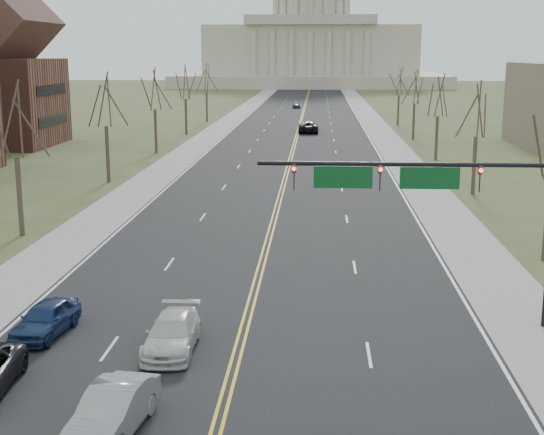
# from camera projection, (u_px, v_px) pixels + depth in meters

# --- Properties ---
(road) EXTENTS (20.00, 380.00, 0.01)m
(road) POSITION_uv_depth(u_px,v_px,m) (301.00, 121.00, 126.51)
(road) COLOR black
(road) RESTS_ON ground
(cross_road) EXTENTS (120.00, 14.00, 0.01)m
(cross_road) POSITION_uv_depth(u_px,v_px,m) (225.00, 398.00, 25.09)
(cross_road) COLOR black
(cross_road) RESTS_ON ground
(sidewalk_left) EXTENTS (4.00, 380.00, 0.03)m
(sidewalk_left) POSITION_uv_depth(u_px,v_px,m) (229.00, 121.00, 127.22)
(sidewalk_left) COLOR gray
(sidewalk_left) RESTS_ON ground
(sidewalk_right) EXTENTS (4.00, 380.00, 0.03)m
(sidewalk_right) POSITION_uv_depth(u_px,v_px,m) (373.00, 121.00, 125.79)
(sidewalk_right) COLOR gray
(sidewalk_right) RESTS_ON ground
(center_line) EXTENTS (0.42, 380.00, 0.01)m
(center_line) POSITION_uv_depth(u_px,v_px,m) (301.00, 121.00, 126.50)
(center_line) COLOR gold
(center_line) RESTS_ON road
(edge_line_left) EXTENTS (0.15, 380.00, 0.01)m
(edge_line_left) POSITION_uv_depth(u_px,v_px,m) (242.00, 121.00, 127.09)
(edge_line_left) COLOR silver
(edge_line_left) RESTS_ON road
(edge_line_right) EXTENTS (0.15, 380.00, 0.01)m
(edge_line_right) POSITION_uv_depth(u_px,v_px,m) (360.00, 121.00, 125.92)
(edge_line_right) COLOR silver
(edge_line_right) RESTS_ON road
(capitol) EXTENTS (90.00, 60.00, 50.00)m
(capitol) POSITION_uv_depth(u_px,v_px,m) (311.00, 44.00, 259.92)
(capitol) COLOR #B8AF99
(capitol) RESTS_ON ground
(signal_mast) EXTENTS (12.12, 0.44, 7.20)m
(signal_mast) POSITION_uv_depth(u_px,v_px,m) (428.00, 190.00, 30.73)
(signal_mast) COLOR black
(signal_mast) RESTS_ON ground
(tree_l_0) EXTENTS (3.96, 3.96, 9.00)m
(tree_l_0) POSITION_uv_depth(u_px,v_px,m) (14.00, 125.00, 45.99)
(tree_l_0) COLOR #3A2F22
(tree_l_0) RESTS_ON ground
(tree_r_1) EXTENTS (3.74, 3.74, 8.50)m
(tree_r_1) POSITION_uv_depth(u_px,v_px,m) (477.00, 113.00, 59.82)
(tree_r_1) COLOR #3A2F22
(tree_r_1) RESTS_ON ground
(tree_l_1) EXTENTS (3.96, 3.96, 9.00)m
(tree_l_1) POSITION_uv_depth(u_px,v_px,m) (105.00, 103.00, 65.49)
(tree_l_1) COLOR #3A2F22
(tree_l_1) RESTS_ON ground
(tree_r_2) EXTENTS (3.74, 3.74, 8.50)m
(tree_r_2) POSITION_uv_depth(u_px,v_px,m) (438.00, 98.00, 79.33)
(tree_r_2) COLOR #3A2F22
(tree_r_2) RESTS_ON ground
(tree_l_2) EXTENTS (3.96, 3.96, 9.00)m
(tree_l_2) POSITION_uv_depth(u_px,v_px,m) (154.00, 92.00, 85.00)
(tree_l_2) COLOR #3A2F22
(tree_l_2) RESTS_ON ground
(tree_r_3) EXTENTS (3.74, 3.74, 8.50)m
(tree_r_3) POSITION_uv_depth(u_px,v_px,m) (415.00, 89.00, 98.83)
(tree_r_3) COLOR #3A2F22
(tree_r_3) RESTS_ON ground
(tree_l_3) EXTENTS (3.96, 3.96, 9.00)m
(tree_l_3) POSITION_uv_depth(u_px,v_px,m) (185.00, 84.00, 104.50)
(tree_l_3) COLOR #3A2F22
(tree_l_3) RESTS_ON ground
(tree_r_4) EXTENTS (3.74, 3.74, 8.50)m
(tree_r_4) POSITION_uv_depth(u_px,v_px,m) (399.00, 83.00, 118.33)
(tree_r_4) COLOR #3A2F22
(tree_r_4) RESTS_ON ground
(tree_l_4) EXTENTS (3.96, 3.96, 9.00)m
(tree_l_4) POSITION_uv_depth(u_px,v_px,m) (206.00, 79.00, 124.00)
(tree_l_4) COLOR #3A2F22
(tree_l_4) RESTS_ON ground
(car_sb_inner_lead) EXTENTS (2.10, 4.57, 1.45)m
(car_sb_inner_lead) POSITION_uv_depth(u_px,v_px,m) (112.00, 411.00, 22.61)
(car_sb_inner_lead) COLOR gray
(car_sb_inner_lead) RESTS_ON road
(car_sb_inner_second) EXTENTS (1.92, 4.59, 1.33)m
(car_sb_inner_second) POSITION_uv_depth(u_px,v_px,m) (172.00, 334.00, 29.01)
(car_sb_inner_second) COLOR silver
(car_sb_inner_second) RESTS_ON road
(car_sb_outer_second) EXTENTS (2.08, 4.19, 1.37)m
(car_sb_outer_second) POSITION_uv_depth(u_px,v_px,m) (46.00, 319.00, 30.57)
(car_sb_outer_second) COLOR navy
(car_sb_outer_second) RESTS_ON road
(car_far_nb) EXTENTS (2.98, 6.10, 1.67)m
(car_far_nb) POSITION_uv_depth(u_px,v_px,m) (308.00, 127.00, 108.21)
(car_far_nb) COLOR black
(car_far_nb) RESTS_ON road
(car_far_sb) EXTENTS (1.74, 4.03, 1.36)m
(car_far_sb) POSITION_uv_depth(u_px,v_px,m) (296.00, 105.00, 156.46)
(car_far_sb) COLOR #515459
(car_far_sb) RESTS_ON road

